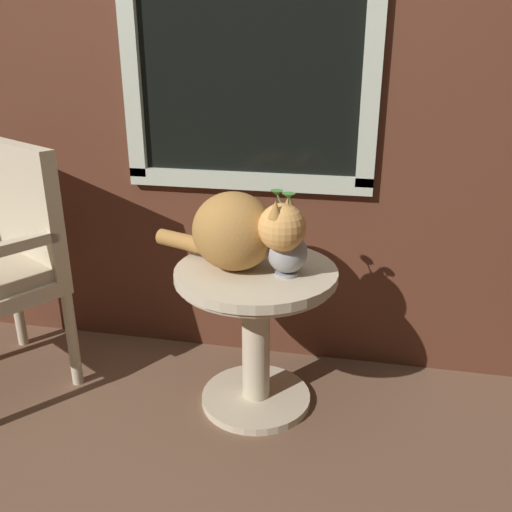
% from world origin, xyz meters
% --- Properties ---
extents(ground_plane, '(6.00, 6.00, 0.00)m').
position_xyz_m(ground_plane, '(0.00, 0.00, 0.00)').
color(ground_plane, brown).
extents(back_wall, '(4.00, 0.07, 2.60)m').
position_xyz_m(back_wall, '(0.00, 0.66, 1.30)').
color(back_wall, '#562D1E').
rests_on(back_wall, ground_plane).
extents(wicker_side_table, '(0.59, 0.59, 0.56)m').
position_xyz_m(wicker_side_table, '(0.25, 0.26, 0.40)').
color(wicker_side_table, beige).
rests_on(wicker_side_table, ground_plane).
extents(cat, '(0.60, 0.37, 0.29)m').
position_xyz_m(cat, '(0.19, 0.25, 0.71)').
color(cat, '#AD7A3D').
rests_on(cat, wicker_side_table).
extents(pewter_vase_with_ivy, '(0.14, 0.14, 0.30)m').
position_xyz_m(pewter_vase_with_ivy, '(0.37, 0.23, 0.66)').
color(pewter_vase_with_ivy, '#99999E').
rests_on(pewter_vase_with_ivy, wicker_side_table).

